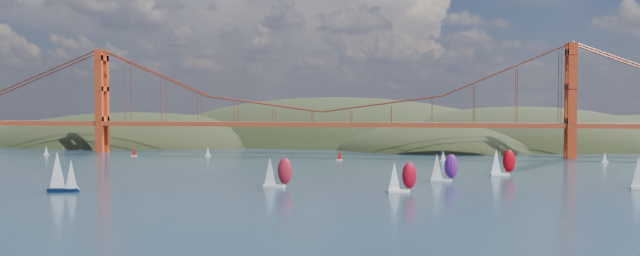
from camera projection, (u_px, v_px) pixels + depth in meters
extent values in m
plane|color=black|center=(197.00, 218.00, 139.31)|extent=(1200.00, 1200.00, 0.00)
ellipsoid|color=black|center=(135.00, 160.00, 418.51)|extent=(240.00, 140.00, 64.00)
ellipsoid|color=black|center=(335.00, 165.00, 437.49)|extent=(300.00, 180.00, 96.00)
ellipsoid|color=black|center=(519.00, 167.00, 388.67)|extent=(220.00, 140.00, 76.00)
ellipsoid|color=black|center=(439.00, 163.00, 366.85)|extent=(140.00, 110.00, 48.00)
ellipsoid|color=black|center=(39.00, 150.00, 462.31)|extent=(200.00, 140.00, 44.00)
cube|color=#933B21|center=(322.00, 124.00, 316.32)|extent=(440.00, 7.00, 1.60)
cube|color=brown|center=(322.00, 126.00, 316.37)|extent=(440.00, 7.00, 0.80)
cube|color=brown|center=(102.00, 101.00, 335.01)|extent=(4.00, 8.50, 55.00)
cube|color=brown|center=(571.00, 101.00, 296.81)|extent=(4.00, 8.50, 55.00)
cube|color=black|center=(63.00, 190.00, 181.48)|extent=(8.65, 3.58, 1.01)
cylinder|color=#99999E|center=(64.00, 168.00, 181.24)|extent=(0.13, 0.13, 12.12)
cone|color=white|center=(57.00, 170.00, 181.28)|extent=(5.35, 5.35, 10.66)
cone|color=white|center=(71.00, 174.00, 181.29)|extent=(3.82, 3.82, 8.48)
cube|color=silver|center=(274.00, 186.00, 191.61)|extent=(6.41, 1.83, 0.77)
cylinder|color=#99999E|center=(275.00, 169.00, 191.37)|extent=(0.10, 0.10, 9.60)
cone|color=white|center=(270.00, 171.00, 191.63)|extent=(3.61, 3.61, 8.45)
ellipsoid|color=#A51627|center=(285.00, 171.00, 190.85)|extent=(4.50, 2.84, 8.07)
cube|color=white|center=(398.00, 191.00, 180.35)|extent=(6.30, 3.44, 0.73)
cylinder|color=#99999E|center=(399.00, 174.00, 180.21)|extent=(0.09, 0.09, 9.11)
cone|color=white|center=(394.00, 176.00, 180.03)|extent=(4.26, 4.26, 8.01)
ellipsoid|color=#A60619|center=(409.00, 176.00, 180.66)|extent=(4.85, 3.82, 7.65)
cone|color=white|center=(638.00, 171.00, 187.52)|extent=(4.01, 4.01, 8.84)
cube|color=white|center=(499.00, 174.00, 223.95)|extent=(6.79, 3.40, 0.78)
cylinder|color=#99999E|center=(500.00, 160.00, 223.79)|extent=(0.10, 0.10, 9.80)
cone|color=white|center=(496.00, 161.00, 223.67)|extent=(4.46, 4.46, 8.63)
ellipsoid|color=#B4020B|center=(509.00, 161.00, 224.11)|extent=(5.15, 3.92, 8.23)
cube|color=silver|center=(440.00, 180.00, 206.56)|extent=(6.36, 1.81, 0.76)
cylinder|color=#99999E|center=(441.00, 165.00, 206.32)|extent=(0.10, 0.10, 9.53)
cone|color=white|center=(437.00, 166.00, 206.58)|extent=(3.57, 3.57, 8.38)
ellipsoid|color=#A30731|center=(451.00, 166.00, 205.82)|extent=(4.46, 2.81, 8.00)
cube|color=silver|center=(46.00, 155.00, 317.02)|extent=(3.00, 1.00, 0.50)
cone|color=white|center=(46.00, 150.00, 316.94)|extent=(2.00, 2.00, 4.20)
cube|color=silver|center=(134.00, 156.00, 309.72)|extent=(3.00, 1.00, 0.50)
cone|color=red|center=(134.00, 151.00, 309.63)|extent=(2.00, 2.00, 4.20)
cube|color=silver|center=(208.00, 156.00, 309.34)|extent=(3.00, 1.00, 0.50)
cone|color=white|center=(208.00, 151.00, 309.25)|extent=(2.00, 2.00, 4.20)
cube|color=silver|center=(605.00, 162.00, 274.78)|extent=(3.00, 1.00, 0.50)
cone|color=white|center=(605.00, 157.00, 274.69)|extent=(2.00, 2.00, 4.20)
cube|color=silver|center=(443.00, 161.00, 280.35)|extent=(3.00, 1.00, 0.50)
cone|color=white|center=(443.00, 156.00, 280.27)|extent=(2.00, 2.00, 4.20)
cube|color=silver|center=(339.00, 160.00, 285.92)|extent=(3.00, 1.00, 0.50)
cone|color=red|center=(339.00, 155.00, 285.84)|extent=(2.00, 2.00, 4.20)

